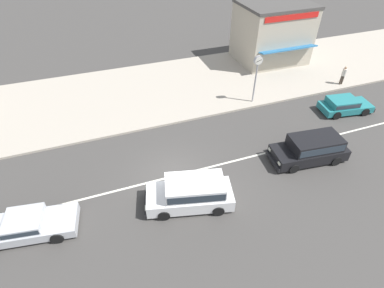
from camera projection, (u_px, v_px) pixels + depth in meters
ground_plane at (174, 176)px, 17.05m from camera, size 160.00×160.00×0.00m
lane_centre_stripe at (174, 176)px, 17.05m from camera, size 50.40×0.14×0.01m
kerb_strip at (138, 93)px, 24.17m from camera, size 68.00×10.00×0.15m
sedan_silver_0 at (26, 225)px, 13.87m from camera, size 4.76×2.35×1.06m
hatchback_teal_1 at (344, 105)px, 21.84m from camera, size 3.94×2.18×1.10m
minivan_black_3 at (311, 148)px, 17.67m from camera, size 4.68×2.28×1.56m
minivan_white_5 at (192, 192)px, 15.02m from camera, size 4.74×2.81×1.56m
street_clock at (257, 68)px, 21.31m from camera, size 0.66×0.22×3.66m
pedestrian_near_clock at (344, 74)px, 24.62m from camera, size 0.34×0.34×1.57m
shopfront_far_kios at (272, 32)px, 27.48m from camera, size 6.13×5.78×5.14m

